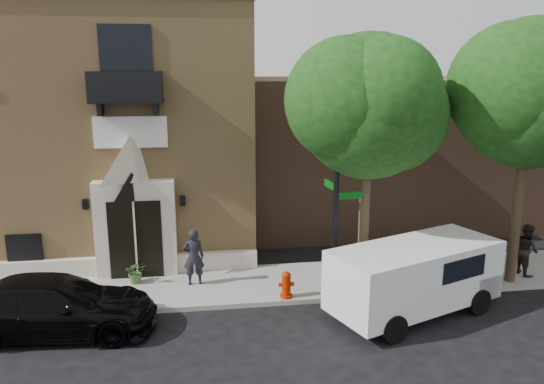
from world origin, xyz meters
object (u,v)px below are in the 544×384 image
Objects in this scene: street_sign at (336,199)px; pedestrian_far at (526,249)px; black_sedan at (55,306)px; dumpster at (449,268)px; cargo_van at (420,275)px; fire_hydrant at (286,285)px; pedestrian_near at (194,257)px.

pedestrian_far is (6.76, 0.71, -2.15)m from street_sign.
street_sign is at bearing -79.27° from black_sedan.
dumpster is at bearing -80.43° from black_sedan.
cargo_van is 6.57× the size of fire_hydrant.
pedestrian_far is at bearing 0.93° from cargo_van.
black_sedan is 10.06m from cargo_van.
street_sign reaches higher than dumpster.
pedestrian_far is (2.94, 0.49, 0.29)m from dumpster.
black_sedan is 6.48m from fire_hydrant.
dumpster is (11.67, 1.19, -0.04)m from black_sedan.
cargo_van is at bearing 110.08° from pedestrian_far.
fire_hydrant is 0.45× the size of pedestrian_near.
street_sign is 7.27× the size of fire_hydrant.
black_sedan is 0.98× the size of cargo_van.
fire_hydrant is at bearing 170.46° from street_sign.
pedestrian_near is (-8.01, 1.20, 0.34)m from dumpster.
fire_hydrant is (6.40, 1.00, -0.21)m from black_sedan.
black_sedan is at bearing -171.15° from fire_hydrant.
street_sign is (-2.20, 1.18, 2.02)m from cargo_van.
street_sign reaches higher than pedestrian_far.
pedestrian_far reaches higher than fire_hydrant.
black_sedan is at bearing 29.96° from pedestrian_near.
pedestrian_near is at bearing 167.81° from dumpster.
dumpster is 8.11m from pedestrian_near.
dumpster is at bearing 19.44° from cargo_van.
pedestrian_far reaches higher than black_sedan.
pedestrian_near reaches higher than pedestrian_far.
cargo_van is 4.94m from pedestrian_far.
fire_hydrant is (-3.65, 1.22, -0.60)m from cargo_van.
fire_hydrant is 5.28m from dumpster.
black_sedan is 8.27m from street_sign.
street_sign is 4.53m from dumpster.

